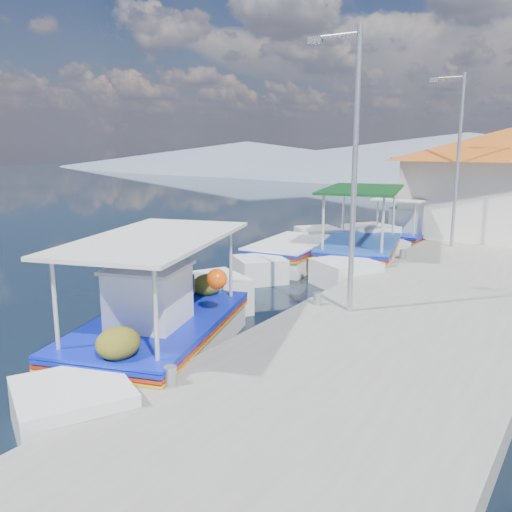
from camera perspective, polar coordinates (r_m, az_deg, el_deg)
The scene contains 9 objects.
ground at distance 13.38m, azimuth -12.38°, elevation -6.58°, with size 160.00×160.00×0.00m, color black.
quay at distance 15.64m, azimuth 20.15°, elevation -3.38°, with size 5.00×44.00×0.50m, color gray.
bollards at distance 15.43m, azimuth 12.02°, elevation -1.56°, with size 0.20×17.20×0.30m.
main_caique at distance 10.99m, azimuth -9.97°, elevation -7.77°, with size 4.00×7.77×2.69m.
caique_green_canopy at distance 18.91m, azimuth 11.09°, elevation 0.33°, with size 3.62×7.70×2.97m.
caique_blue_hull at distance 18.72m, azimuth 3.97°, elevation 0.07°, with size 2.53×6.94×1.24m.
caique_far at distance 23.02m, azimuth 15.66°, elevation 2.11°, with size 1.91×6.40×2.24m.
lamp_post_near at distance 11.75m, azimuth 10.03°, elevation 10.12°, with size 1.21×0.14×6.00m.
lamp_post_far at distance 20.32m, azimuth 20.40°, elevation 10.30°, with size 1.21×0.14×6.00m.
Camera 1 is at (9.20, -8.76, 4.21)m, focal length 37.78 mm.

